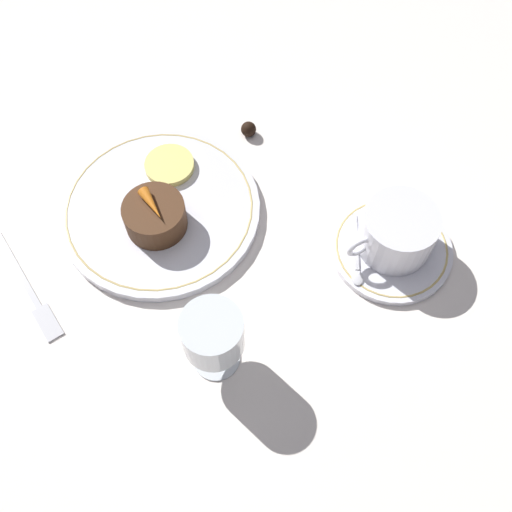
# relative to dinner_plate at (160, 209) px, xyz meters

# --- Properties ---
(ground_plane) EXTENTS (3.00, 3.00, 0.00)m
(ground_plane) POSITION_rel_dinner_plate_xyz_m (-0.02, 0.02, -0.01)
(ground_plane) COLOR white
(dinner_plate) EXTENTS (0.28, 0.28, 0.01)m
(dinner_plate) POSITION_rel_dinner_plate_xyz_m (0.00, 0.00, 0.00)
(dinner_plate) COLOR white
(dinner_plate) RESTS_ON ground_plane
(saucer) EXTENTS (0.16, 0.16, 0.01)m
(saucer) POSITION_rel_dinner_plate_xyz_m (-0.26, 0.19, -0.00)
(saucer) COLOR white
(saucer) RESTS_ON ground_plane
(coffee_cup) EXTENTS (0.12, 0.10, 0.07)m
(coffee_cup) POSITION_rel_dinner_plate_xyz_m (-0.26, 0.19, 0.04)
(coffee_cup) COLOR white
(coffee_cup) RESTS_ON saucer
(spoon) EXTENTS (0.06, 0.10, 0.00)m
(spoon) POSITION_rel_dinner_plate_xyz_m (-0.20, 0.18, 0.00)
(spoon) COLOR silver
(spoon) RESTS_ON saucer
(wine_glass) EXTENTS (0.07, 0.07, 0.11)m
(wine_glass) POSITION_rel_dinner_plate_xyz_m (0.02, 0.23, 0.07)
(wine_glass) COLOR silver
(wine_glass) RESTS_ON ground_plane
(fork) EXTENTS (0.04, 0.18, 0.01)m
(fork) POSITION_rel_dinner_plate_xyz_m (0.20, 0.05, -0.01)
(fork) COLOR silver
(fork) RESTS_ON ground_plane
(dessert_cake) EXTENTS (0.08, 0.08, 0.04)m
(dessert_cake) POSITION_rel_dinner_plate_xyz_m (0.01, 0.03, 0.03)
(dessert_cake) COLOR #4C2D19
(dessert_cake) RESTS_ON dinner_plate
(carrot_garnish) EXTENTS (0.02, 0.05, 0.02)m
(carrot_garnish) POSITION_rel_dinner_plate_xyz_m (0.01, 0.03, 0.06)
(carrot_garnish) COLOR orange
(carrot_garnish) RESTS_ON dessert_cake
(pineapple_slice) EXTENTS (0.07, 0.07, 0.01)m
(pineapple_slice) POSITION_rel_dinner_plate_xyz_m (-0.04, -0.06, 0.01)
(pineapple_slice) COLOR #EFE075
(pineapple_slice) RESTS_ON dinner_plate
(chocolate_truffle) EXTENTS (0.02, 0.02, 0.02)m
(chocolate_truffle) POSITION_rel_dinner_plate_xyz_m (-0.17, -0.07, 0.00)
(chocolate_truffle) COLOR black
(chocolate_truffle) RESTS_ON ground_plane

